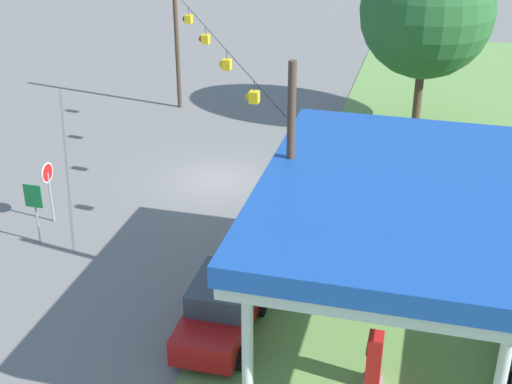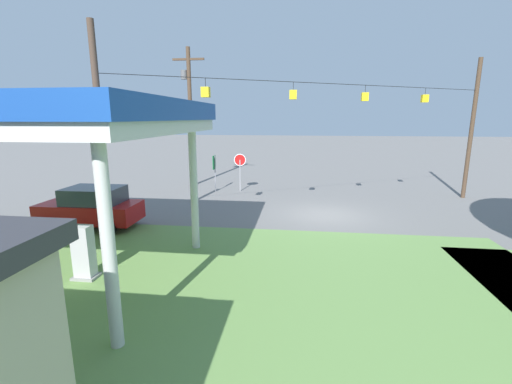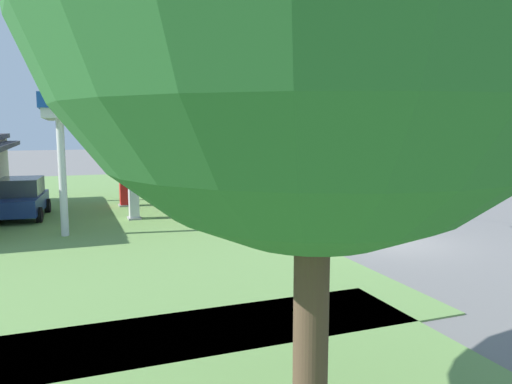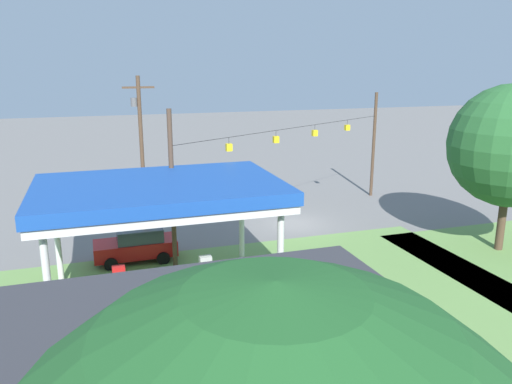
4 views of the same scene
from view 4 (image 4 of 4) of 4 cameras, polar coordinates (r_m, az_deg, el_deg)
ground_plane at (r=33.19m, az=4.42°, el=-3.63°), size 160.00×160.00×0.00m
gas_station_canopy at (r=21.91m, az=-10.95°, el=-0.21°), size 10.44×7.13×5.30m
gas_station_store at (r=15.07m, az=-7.79°, el=-19.32°), size 12.63×6.86×3.72m
fuel_pump_near at (r=23.50m, az=-5.76°, el=-9.31°), size 0.71×0.56×1.69m
fuel_pump_far at (r=23.09m, az=-15.31°, el=-10.22°), size 0.71×0.56×1.69m
car_at_pumps_front at (r=27.44m, az=-13.48°, el=-5.80°), size 4.28×2.13×1.85m
car_at_pumps_rear at (r=18.98m, az=-9.18°, el=-15.12°), size 4.34×2.43×1.80m
stop_sign_roadside at (r=36.02m, az=-6.49°, el=0.75°), size 0.80×0.08×2.50m
route_sign at (r=35.45m, az=-8.99°, el=0.27°), size 0.10×0.70×2.40m
utility_pole_main at (r=36.41m, az=-13.08°, el=6.23°), size 2.20×0.44×9.50m
signal_span_gantry at (r=32.11m, az=4.56°, el=3.99°), size 17.63×10.24×8.18m
tree_west_verge at (r=30.33m, az=27.14°, el=4.72°), size 6.67×6.67×9.31m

